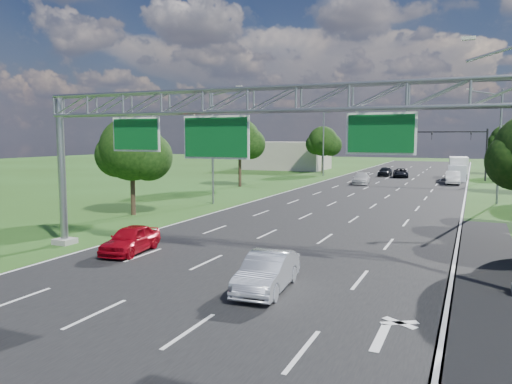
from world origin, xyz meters
The scene contains 20 objects.
ground centered at (0.00, 30.00, 0.00)m, with size 220.00×220.00×0.00m, color #274514.
road centered at (0.00, 30.00, 0.00)m, with size 18.00×180.00×0.02m, color black.
road_flare centered at (10.20, 14.00, 0.00)m, with size 3.00×30.00×0.02m, color black.
sign_gantry centered at (0.33, 12.00, 6.89)m, with size 23.50×1.00×9.56m.
traffic_signal centered at (7.48, 65.00, 5.17)m, with size 12.21×0.24×7.00m.
streetlight_l_near centered at (-11.30, 30.00, 5.58)m, with size 2.97×0.22×10.16m.
streetlight_l_far centered at (-11.30, 65.00, 5.58)m, with size 2.97×0.22×10.16m.
streetlight_r_mid centered at (11.30, 40.00, 5.58)m, with size 2.97×0.22×10.16m.
tree_verge_la centered at (-13.92, 22.04, 4.76)m, with size 5.76×4.80×7.40m.
tree_verge_lb centered at (-15.92, 45.04, 5.41)m, with size 5.76×4.80×8.06m.
tree_verge_lc centered at (-12.92, 70.04, 4.98)m, with size 5.76×4.80×7.62m.
tree_verge_re centered at (14.08, 78.04, 5.20)m, with size 5.76×4.80×7.84m.
building_left centered at (-22.00, 78.00, 2.50)m, with size 14.00×10.00×5.00m, color #AAA28F.
red_coupe centered at (-6.33, 11.73, 0.70)m, with size 1.65×4.10×1.40m, color #A80715.
silver_sedan centered at (2.41, 8.71, 0.72)m, with size 1.53×4.40×1.45m, color silver.
car_queue_a centered at (-3.38, 54.06, 0.69)m, with size 1.93×4.76×1.38m, color silver.
car_queue_b centered at (-0.25, 66.89, 0.65)m, with size 2.17×4.70×1.31m, color black.
car_queue_c centered at (-2.79, 68.55, 0.70)m, with size 1.66×4.12×1.41m, color black.
car_queue_d centered at (7.17, 58.51, 0.80)m, with size 1.69×4.84×1.59m, color white.
box_truck centered at (7.54, 66.13, 1.49)m, with size 2.70×8.30×3.10m.
Camera 1 is at (9.47, -8.52, 5.85)m, focal length 35.00 mm.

